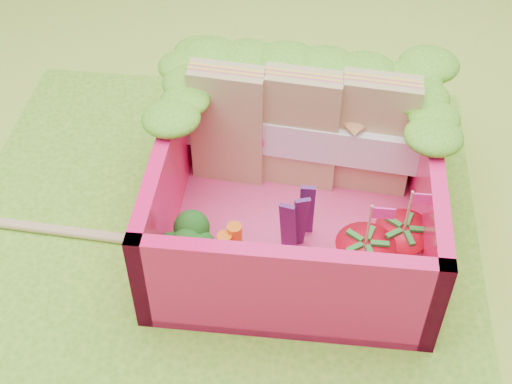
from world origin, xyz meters
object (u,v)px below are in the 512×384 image
at_px(sandwich_stack, 302,130).
at_px(strawberry_left, 363,263).
at_px(strawberry_right, 400,248).
at_px(bento_box, 296,191).
at_px(broccoli, 190,243).
at_px(chopsticks, 0,223).

xyz_separation_m(sandwich_stack, strawberry_left, (0.32, -0.67, -0.18)).
bearing_deg(strawberry_right, sandwich_stack, 130.90).
height_order(bento_box, strawberry_left, strawberry_left).
relative_size(bento_box, broccoli, 3.76).
bearing_deg(bento_box, sandwich_stack, 89.18).
bearing_deg(broccoli, strawberry_right, 5.74).
distance_m(bento_box, sandwich_stack, 0.35).
bearing_deg(chopsticks, bento_box, 4.91).
bearing_deg(chopsticks, sandwich_stack, 17.44).
distance_m(sandwich_stack, chopsticks, 1.59).
bearing_deg(sandwich_stack, chopsticks, -162.56).
height_order(bento_box, sandwich_stack, sandwich_stack).
distance_m(bento_box, strawberry_left, 0.48).
distance_m(bento_box, broccoli, 0.57).
relative_size(strawberry_left, chopsticks, 0.23).
bearing_deg(chopsticks, broccoli, -11.13).
relative_size(strawberry_right, chopsticks, 0.23).
bearing_deg(bento_box, broccoli, -144.45).
distance_m(sandwich_stack, strawberry_left, 0.77).
relative_size(sandwich_stack, broccoli, 3.46).
height_order(bento_box, strawberry_right, strawberry_right).
relative_size(bento_box, chopsticks, 0.59).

